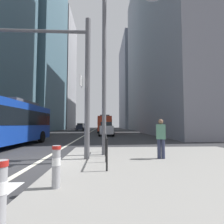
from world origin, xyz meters
TOP-DOWN VIEW (x-y plane):
  - ground_plane at (0.00, 20.00)m, footprint 160.00×160.00m
  - median_island at (5.50, -1.00)m, footprint 9.00×10.00m
  - lane_centre_line at (0.00, 30.00)m, footprint 0.20×80.00m
  - office_tower_left_mid at (-16.00, 42.21)m, footprint 12.87×22.77m
  - office_tower_left_far at (-16.00, 65.99)m, footprint 12.69×20.23m
  - office_tower_right_mid at (17.00, 43.43)m, footprint 11.65×18.73m
  - office_tower_right_far at (17.00, 68.16)m, footprint 12.91×25.07m
  - city_bus_blue_oncoming at (-3.95, 5.21)m, footprint 2.92×11.28m
  - city_bus_red_receding at (3.05, 29.59)m, footprint 2.76×10.78m
  - city_bus_red_distant at (2.52, 52.70)m, footprint 2.86×11.76m
  - car_oncoming_mid at (-3.30, 53.66)m, footprint 2.09×4.44m
  - car_receding_near at (3.03, 40.67)m, footprint 2.05×4.46m
  - car_receding_far at (3.10, 18.08)m, footprint 2.16×4.46m
  - car_oncoming_far at (-3.39, 42.03)m, footprint 2.05×4.46m
  - traffic_signal_gantry at (-0.45, 0.11)m, footprint 7.23×0.65m
  - street_lamp_post at (2.73, 1.12)m, footprint 5.50×0.32m
  - bollard_left at (1.63, -3.33)m, footprint 0.20×0.20m
  - pedestrian_railing at (2.80, 0.05)m, footprint 0.06×3.95m
  - pedestrian_waiting at (5.11, 0.03)m, footprint 0.43×0.34m

SIDE VIEW (x-z plane):
  - ground_plane at x=0.00m, z-range 0.00..0.00m
  - lane_centre_line at x=0.00m, z-range 0.00..0.01m
  - median_island at x=5.50m, z-range 0.00..0.15m
  - bollard_left at x=1.63m, z-range 0.20..1.14m
  - pedestrian_railing at x=2.80m, z-range 0.38..1.36m
  - car_receding_far at x=3.10m, z-range 0.02..1.96m
  - car_oncoming_mid at x=-3.30m, z-range 0.02..1.96m
  - car_receding_near at x=3.03m, z-range 0.02..1.96m
  - car_oncoming_far at x=-3.39m, z-range 0.02..1.96m
  - pedestrian_waiting at x=5.11m, z-range 0.24..1.88m
  - city_bus_red_receding at x=3.05m, z-range 0.14..3.54m
  - city_bus_blue_oncoming at x=-3.95m, z-range 0.14..3.54m
  - city_bus_red_distant at x=2.52m, z-range 0.14..3.54m
  - traffic_signal_gantry at x=-0.45m, z-range 1.17..7.17m
  - street_lamp_post at x=2.73m, z-range 1.28..9.28m
  - office_tower_right_far at x=17.00m, z-range 0.00..36.50m
  - office_tower_right_mid at x=17.00m, z-range 0.00..41.19m
  - office_tower_left_far at x=-16.00m, z-range 0.00..45.31m
  - office_tower_left_mid at x=-16.00m, z-range 0.00..46.05m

